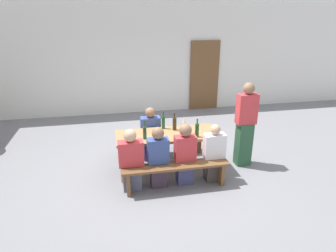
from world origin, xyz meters
name	(u,v)px	position (x,y,z in m)	size (l,w,h in m)	color
ground_plane	(168,169)	(0.00, 0.00, 0.00)	(24.00, 24.00, 0.00)	slate
back_wall	(143,59)	(0.00, 3.79, 1.60)	(14.00, 0.20, 3.20)	silver
wooden_door	(204,76)	(1.87, 3.65, 1.05)	(0.90, 0.06, 2.10)	brown
tasting_table	(168,138)	(0.00, 0.00, 0.66)	(1.93, 0.74, 0.75)	#9E7247
bench_near	(176,170)	(0.00, -0.67, 0.35)	(1.83, 0.30, 0.45)	brown
bench_far	(162,139)	(0.00, 0.67, 0.35)	(1.83, 0.30, 0.45)	brown
wine_bottle_0	(163,122)	(-0.04, 0.28, 0.88)	(0.06, 0.06, 0.34)	#194723
wine_bottle_1	(145,132)	(-0.45, -0.16, 0.87)	(0.07, 0.07, 0.34)	#234C2D
wine_bottle_2	(197,130)	(0.48, -0.25, 0.88)	(0.07, 0.07, 0.34)	#194723
wine_bottle_3	(175,124)	(0.16, 0.16, 0.88)	(0.08, 0.08, 0.34)	#332814
wine_glass_0	(184,121)	(0.37, 0.26, 0.88)	(0.07, 0.07, 0.19)	silver
wine_glass_1	(161,132)	(-0.18, -0.24, 0.89)	(0.08, 0.08, 0.19)	silver
seated_guest_near_0	(131,161)	(-0.73, -0.52, 0.52)	(0.42, 0.24, 1.09)	#55556D
seated_guest_near_1	(158,158)	(-0.28, -0.52, 0.52)	(0.36, 0.24, 1.09)	#3D2D3D
seated_guest_near_2	(185,155)	(0.20, -0.52, 0.54)	(0.37, 0.24, 1.11)	#3B3E68
seated_guest_near_3	(214,154)	(0.72, -0.52, 0.50)	(0.37, 0.24, 1.07)	#413934
seated_guest_far_0	(151,135)	(-0.25, 0.52, 0.53)	(0.39, 0.24, 1.11)	#403072
standing_host	(245,126)	(1.50, -0.07, 0.81)	(0.37, 0.24, 1.66)	#285336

